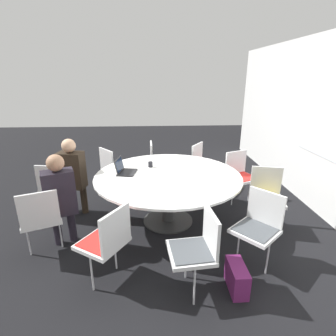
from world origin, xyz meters
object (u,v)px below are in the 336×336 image
chair_0 (56,185)px  chair_9 (113,167)px  chair_2 (107,239)px  person_1 (60,195)px  chair_3 (198,246)px  person_0 (73,172)px  chair_4 (259,223)px  chair_7 (203,163)px  handbag (237,277)px  chair_5 (266,193)px  coffee_cup (150,164)px  chair_1 (41,216)px  chair_8 (158,160)px  laptop (124,169)px  chair_6 (240,173)px

chair_0 → chair_9: same height
chair_2 → person_1: 0.95m
chair_3 → person_0: (-1.63, -1.62, 0.19)m
chair_4 → chair_9: size_ratio=1.00×
chair_7 → person_0: 2.33m
chair_0 → handbag: 2.82m
chair_5 → coffee_cup: chair_5 is taller
chair_1 → chair_8: bearing=33.5°
chair_3 → chair_5: size_ratio=1.00×
chair_9 → laptop: laptop is taller
chair_4 → handbag: 0.63m
coffee_cup → chair_6: bearing=99.1°
chair_1 → person_1: (-0.17, 0.19, 0.19)m
chair_4 → laptop: laptop is taller
chair_0 → coffee_cup: (-0.12, 1.41, 0.26)m
coffee_cup → chair_5: bearing=70.1°
chair_8 → coffee_cup: size_ratio=10.55×
chair_0 → person_0: 0.32m
chair_7 → handbag: (2.55, -0.10, -0.39)m
chair_2 → chair_9: bearing=38.7°
chair_2 → chair_5: 2.26m
chair_2 → chair_8: (-2.58, 0.56, 0.00)m
chair_5 → handbag: bearing=69.8°
chair_0 → chair_6: 2.94m
chair_6 → handbag: bearing=49.9°
chair_6 → person_0: person_0 is taller
chair_3 → coffee_cup: size_ratio=10.55×
chair_7 → chair_3: bearing=23.0°
chair_2 → laptop: bearing=30.2°
chair_3 → chair_9: bearing=19.6°
chair_4 → person_1: size_ratio=0.71×
handbag → chair_2: bearing=-97.8°
chair_3 → chair_5: (-1.13, 1.15, 0.00)m
chair_0 → chair_7: bearing=31.7°
chair_3 → laptop: size_ratio=2.48×
chair_7 → person_0: (0.91, -2.14, 0.19)m
chair_8 → handbag: bearing=13.0°
person_0 → person_1: bearing=-74.4°
chair_7 → coffee_cup: (0.83, -0.98, 0.26)m
chair_1 → chair_4: same height
chair_7 → chair_9: 1.66m
chair_4 → chair_5: 0.87m
chair_0 → coffee_cup: 1.44m
chair_3 → chair_4: same height
chair_1 → chair_2: bearing=-52.9°
chair_3 → chair_6: 2.21m
handbag → chair_5: bearing=147.2°
chair_2 → chair_0: bearing=67.0°
person_0 → chair_8: bearing=50.6°
person_0 → coffee_cup: (-0.08, 1.16, 0.07)m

